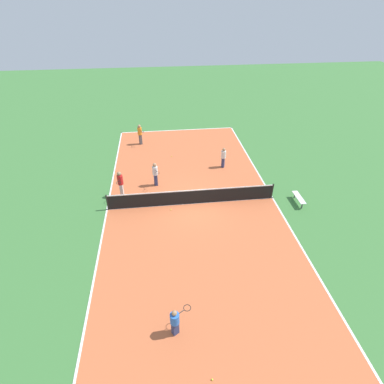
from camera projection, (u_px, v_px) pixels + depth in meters
ground_plane at (192, 204)px, 18.92m from camera, size 80.00×80.00×0.00m
court_surface at (192, 204)px, 18.92m from camera, size 10.64×23.84×0.02m
tennis_net at (192, 196)px, 18.60m from camera, size 10.44×0.10×1.07m
bench at (299, 198)px, 18.78m from camera, size 0.36×1.43×0.45m
player_near_white at (155, 173)px, 20.11m from camera, size 0.53×0.98×1.71m
player_center_orange at (140, 133)px, 25.53m from camera, size 0.67×0.99×1.75m
player_far_white at (223, 156)px, 22.26m from camera, size 0.48×0.48×1.58m
player_near_blue at (175, 321)px, 11.40m from camera, size 0.97×0.77×1.40m
player_coach_red at (120, 182)px, 19.03m from camera, size 0.38×0.95×1.80m
tennis_ball_midcourt at (172, 156)px, 24.12m from camera, size 0.07×0.07×0.07m
tennis_ball_right_alley at (171, 210)px, 18.32m from camera, size 0.07×0.07×0.07m
tennis_ball_near_net at (212, 380)px, 10.38m from camera, size 0.07×0.07×0.07m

